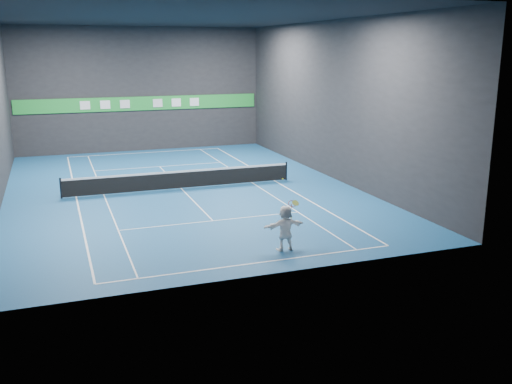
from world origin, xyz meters
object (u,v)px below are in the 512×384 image
object	(u,v)px
player	(285,228)
tennis_net	(181,179)
tennis_ball	(283,179)
tennis_racket	(292,205)

from	to	relation	value
player	tennis_net	distance (m)	11.08
tennis_ball	tennis_racket	xyz separation A→B (m)	(0.36, -0.10, -1.01)
player	tennis_net	world-z (taller)	player
tennis_ball	tennis_net	size ratio (longest dim) A/B	0.01
tennis_racket	player	bearing A→B (deg)	-170.72
tennis_net	tennis_ball	bearing A→B (deg)	-82.22
player	tennis_racket	bearing A→B (deg)	-173.68
tennis_ball	player	bearing A→B (deg)	-65.42
tennis_ball	tennis_racket	world-z (taller)	tennis_ball
player	tennis_ball	size ratio (longest dim) A/B	27.35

